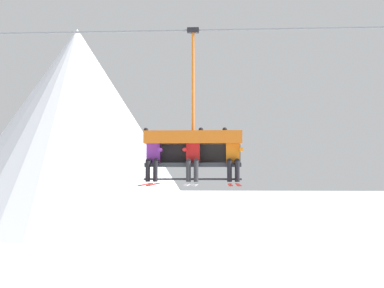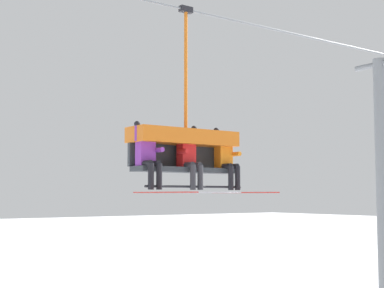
% 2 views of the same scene
% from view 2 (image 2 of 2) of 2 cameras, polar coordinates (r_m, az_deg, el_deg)
% --- Properties ---
extents(lift_tower_far, '(0.36, 1.88, 8.46)m').
position_cam_2_polar(lift_tower_far, '(17.29, 18.07, -4.95)').
color(lift_tower_far, slate).
rests_on(lift_tower_far, ground_plane).
extents(lift_cable, '(18.19, 0.05, 0.05)m').
position_cam_2_polar(lift_cable, '(11.69, -3.79, 13.57)').
color(lift_cable, slate).
extents(chairlift_chair, '(2.30, 0.74, 3.64)m').
position_cam_2_polar(chairlift_chair, '(11.62, -0.82, 0.07)').
color(chairlift_chair, '#33383D').
extents(skier_purple, '(0.48, 1.70, 1.34)m').
position_cam_2_polar(skier_purple, '(10.91, -4.22, -1.16)').
color(skier_purple, purple).
extents(skier_red, '(0.48, 1.70, 1.34)m').
position_cam_2_polar(skier_red, '(11.43, -0.19, -1.34)').
color(skier_red, red).
extents(skier_orange, '(0.48, 1.70, 1.34)m').
position_cam_2_polar(skier_orange, '(11.99, 3.42, -1.51)').
color(skier_orange, orange).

